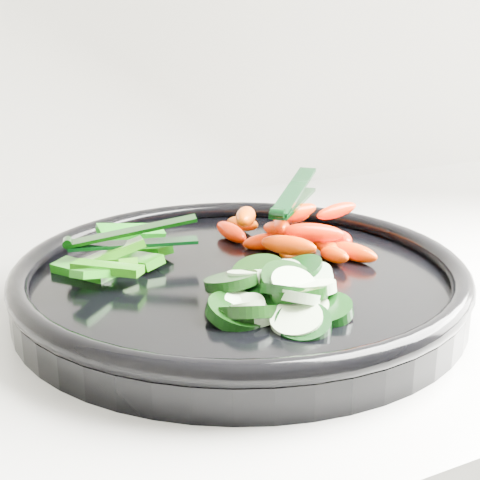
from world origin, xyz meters
name	(u,v)px	position (x,y,z in m)	size (l,w,h in m)	color
veggie_tray	(240,279)	(-0.03, 1.64, 0.95)	(0.50, 0.50, 0.04)	black
cucumber_pile	(270,298)	(-0.04, 1.57, 0.96)	(0.12, 0.13, 0.04)	black
carrot_pile	(293,233)	(0.04, 1.67, 0.97)	(0.13, 0.17, 0.05)	#FD4700
pepper_pile	(118,258)	(-0.11, 1.70, 0.96)	(0.11, 0.12, 0.04)	#0B6A0A
tong_carrot	(293,197)	(0.04, 1.68, 1.00)	(0.09, 0.09, 0.02)	black
tong_pepper	(129,238)	(-0.10, 1.70, 0.98)	(0.11, 0.04, 0.02)	black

